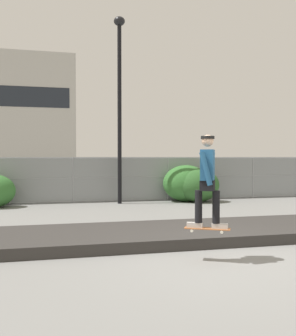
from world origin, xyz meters
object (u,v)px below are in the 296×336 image
at_px(street_lamp, 119,89).
at_px(shrub_right, 198,185).
at_px(shrub_center, 186,183).
at_px(skateboard, 207,229).
at_px(skater, 207,176).
at_px(parked_car_mid, 191,177).
at_px(parked_car_near, 57,179).

distance_m(street_lamp, shrub_right, 5.02).
bearing_deg(shrub_center, street_lamp, -177.81).
distance_m(skateboard, shrub_center, 9.55).
xyz_separation_m(skateboard, street_lamp, (0.01, 9.01, 3.96)).
bearing_deg(shrub_center, skater, -107.31).
bearing_deg(skater, street_lamp, 89.96).
xyz_separation_m(skateboard, shrub_center, (2.84, 9.12, 0.18)).
xyz_separation_m(skater, shrub_center, (2.84, 9.12, -0.76)).
relative_size(parked_car_mid, shrub_right, 2.50).
relative_size(skater, shrub_right, 0.91).
height_order(street_lamp, shrub_right, street_lamp).
bearing_deg(parked_car_mid, parked_car_near, 176.97).
bearing_deg(shrub_center, parked_car_near, 147.39).
bearing_deg(shrub_right, shrub_center, 138.24).
height_order(parked_car_near, shrub_right, parked_car_near).
height_order(parked_car_mid, shrub_right, parked_car_mid).
distance_m(skateboard, shrub_right, 9.35).
bearing_deg(parked_car_near, skateboard, -79.32).
height_order(skateboard, skater, skater).
height_order(skateboard, shrub_center, shrub_center).
bearing_deg(street_lamp, shrub_right, -4.19).
height_order(skater, shrub_right, skater).
bearing_deg(skater, skateboard, 176.42).
relative_size(skateboard, shrub_right, 0.44).
xyz_separation_m(shrub_center, shrub_right, (0.39, -0.34, -0.06)).
relative_size(skateboard, parked_car_mid, 0.18).
distance_m(skateboard, parked_car_mid, 12.79).
height_order(parked_car_near, shrub_center, parked_car_near).
height_order(skater, street_lamp, street_lamp).
bearing_deg(skater, parked_car_mid, 71.04).
bearing_deg(street_lamp, skateboard, -90.04).
relative_size(parked_car_near, shrub_right, 2.44).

